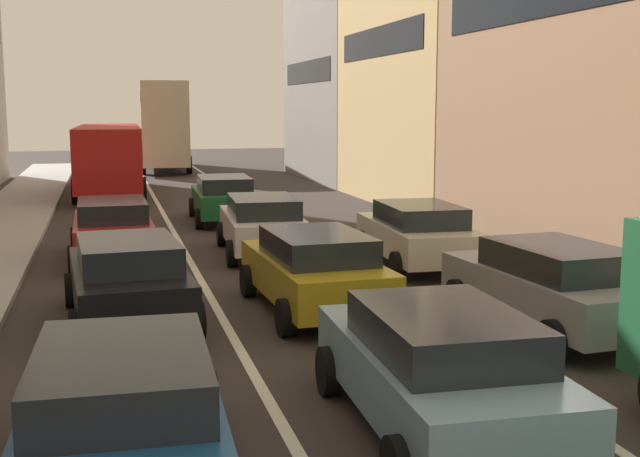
{
  "coord_description": "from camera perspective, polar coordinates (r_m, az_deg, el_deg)",
  "views": [
    {
      "loc": [
        -3.6,
        -1.47,
        3.72
      ],
      "look_at": [
        0.0,
        12.0,
        1.6
      ],
      "focal_mm": 45.19,
      "sensor_mm": 36.0,
      "label": 1
    }
  ],
  "objects": [
    {
      "name": "lane_stripe_left",
      "position": [
        21.87,
        -9.76,
        -1.26
      ],
      "size": [
        0.16,
        60.0,
        0.01
      ],
      "primitive_type": "cube",
      "color": "silver",
      "rests_on": "ground"
    },
    {
      "name": "lane_stripe_right",
      "position": [
        22.42,
        -1.08,
        -0.89
      ],
      "size": [
        0.16,
        60.0,
        0.01
      ],
      "primitive_type": "cube",
      "color": "silver",
      "rests_on": "ground"
    },
    {
      "name": "building_row_right",
      "position": [
        27.8,
        14.42,
        11.6
      ],
      "size": [
        7.2,
        43.9,
        11.78
      ],
      "rotation": [
        0.0,
        0.0,
        -1.57
      ],
      "color": "gray",
      "rests_on": "ground"
    },
    {
      "name": "sedan_centre_lane_second",
      "position": [
        9.35,
        8.39,
        -9.66
      ],
      "size": [
        2.19,
        4.36,
        1.49
      ],
      "rotation": [
        0.0,
        0.0,
        1.53
      ],
      "color": "#759EB7",
      "rests_on": "ground"
    },
    {
      "name": "wagon_left_lane_second",
      "position": [
        8.13,
        -13.74,
        -12.69
      ],
      "size": [
        2.19,
        4.36,
        1.49
      ],
      "rotation": [
        0.0,
        0.0,
        1.53
      ],
      "color": "#194C8C",
      "rests_on": "ground"
    },
    {
      "name": "hatchback_centre_lane_third",
      "position": [
        14.62,
        -0.37,
        -2.88
      ],
      "size": [
        2.19,
        4.36,
        1.49
      ],
      "rotation": [
        0.0,
        0.0,
        1.61
      ],
      "color": "#B29319",
      "rests_on": "ground"
    },
    {
      "name": "sedan_left_lane_third",
      "position": [
        14.26,
        -13.44,
        -3.42
      ],
      "size": [
        2.29,
        4.41,
        1.49
      ],
      "rotation": [
        0.0,
        0.0,
        1.64
      ],
      "color": "black",
      "rests_on": "ground"
    },
    {
      "name": "coupe_centre_lane_fourth",
      "position": [
        20.33,
        -4.09,
        0.36
      ],
      "size": [
        2.26,
        4.4,
        1.49
      ],
      "rotation": [
        0.0,
        0.0,
        1.51
      ],
      "color": "silver",
      "rests_on": "ground"
    },
    {
      "name": "sedan_left_lane_fourth",
      "position": [
        20.2,
        -14.46,
        0.05
      ],
      "size": [
        2.12,
        4.33,
        1.49
      ],
      "rotation": [
        0.0,
        0.0,
        1.59
      ],
      "color": "#A51E1E",
      "rests_on": "ground"
    },
    {
      "name": "sedan_centre_lane_fifth",
      "position": [
        26.29,
        -6.82,
        2.2
      ],
      "size": [
        2.2,
        4.37,
        1.49
      ],
      "rotation": [
        0.0,
        0.0,
        1.53
      ],
      "color": "#19592D",
      "rests_on": "ground"
    },
    {
      "name": "sedan_right_lane_behind_truck",
      "position": [
        13.9,
        16.1,
        -3.83
      ],
      "size": [
        2.29,
        4.41,
        1.49
      ],
      "rotation": [
        0.0,
        0.0,
        1.64
      ],
      "color": "gray",
      "rests_on": "ground"
    },
    {
      "name": "wagon_right_lane_far",
      "position": [
        18.9,
        6.91,
        -0.31
      ],
      "size": [
        2.26,
        4.39,
        1.49
      ],
      "rotation": [
        0.0,
        0.0,
        1.51
      ],
      "color": "beige",
      "rests_on": "ground"
    },
    {
      "name": "bus_mid_queue_primary",
      "position": [
        35.28,
        -14.68,
        5.18
      ],
      "size": [
        2.99,
        10.56,
        2.9
      ],
      "rotation": [
        0.0,
        0.0,
        1.55
      ],
      "color": "#B21919",
      "rests_on": "ground"
    },
    {
      "name": "bus_far_queue_secondary",
      "position": [
        48.48,
        -11.0,
        7.44
      ],
      "size": [
        3.2,
        10.61,
        5.06
      ],
      "rotation": [
        0.0,
        0.0,
        1.52
      ],
      "color": "#BFB793",
      "rests_on": "ground"
    }
  ]
}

